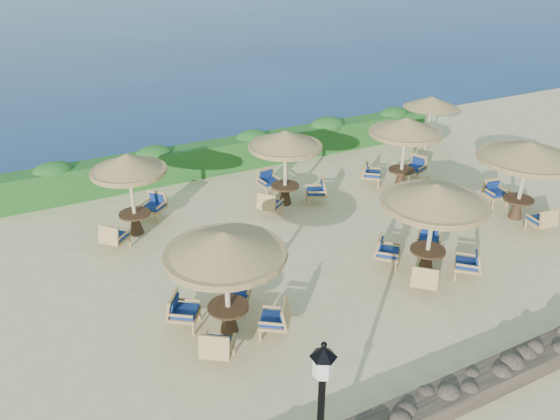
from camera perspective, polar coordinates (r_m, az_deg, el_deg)
The scene contains 11 objects.
ground at distance 16.46m, azimuth 6.13°, elevation -3.93°, with size 120.00×120.00×0.00m, color beige.
sea at distance 82.53m, azimuth -22.86°, elevation 18.96°, with size 160.00×160.00×0.00m, color #0C204E.
hedge at distance 21.95m, azimuth -4.06°, elevation 5.97°, with size 18.00×0.90×1.20m, color #184A17.
stone_wall at distance 12.67m, azimuth 22.12°, elevation -15.60°, with size 15.00×0.65×0.44m, color brown.
extra_parasol at distance 23.96m, azimuth 15.53°, elevation 10.80°, with size 2.30×2.30×2.41m.
cafe_set_0 at distance 12.21m, azimuth -5.67°, elevation -5.76°, with size 2.78×2.78×2.65m.
cafe_set_1 at distance 14.92m, azimuth 15.71°, elevation -0.24°, with size 2.85×2.85×2.65m.
cafe_set_2 at distance 18.88m, azimuth 24.43°, elevation 4.83°, with size 3.15×3.15×2.65m.
cafe_set_3 at distance 16.93m, azimuth -15.43°, elevation 3.26°, with size 2.53×2.42×2.65m.
cafe_set_4 at distance 18.30m, azimuth 0.56°, elevation 5.85°, with size 2.76×2.67×2.65m.
cafe_set_5 at distance 20.12m, azimuth 12.92°, elevation 7.24°, with size 2.75×2.75×2.65m.
Camera 1 is at (-8.01, -11.71, 8.34)m, focal length 35.00 mm.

